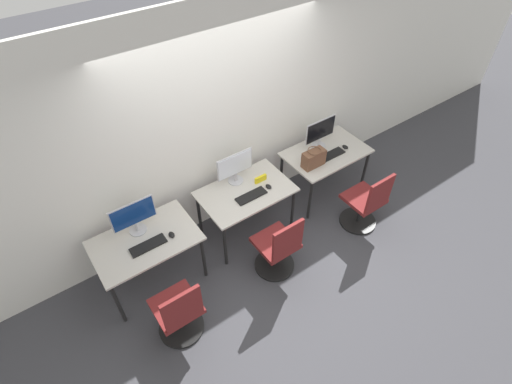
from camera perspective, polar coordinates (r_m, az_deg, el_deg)
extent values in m
plane|color=#3D3D42|center=(5.09, 0.93, -7.83)|extent=(20.00, 20.00, 0.00)
cube|color=silver|center=(4.64, -5.02, 9.73)|extent=(12.00, 0.05, 2.80)
cube|color=#BCB7AD|center=(4.42, -15.60, -6.73)|extent=(1.11, 0.71, 0.02)
cylinder|color=black|center=(4.48, -19.11, -14.85)|extent=(0.04, 0.04, 0.68)
cylinder|color=black|center=(4.60, -7.51, -9.26)|extent=(0.04, 0.04, 0.68)
cylinder|color=black|center=(4.85, -21.69, -9.50)|extent=(0.04, 0.04, 0.68)
cylinder|color=black|center=(4.97, -11.00, -4.56)|extent=(0.04, 0.04, 0.68)
cylinder|color=#B2B2B7|center=(4.52, -16.48, -5.22)|extent=(0.19, 0.19, 0.01)
cylinder|color=#B2B2B7|center=(4.47, -16.64, -4.71)|extent=(0.04, 0.04, 0.11)
cube|color=#B2B2B7|center=(4.34, -17.17, -3.00)|extent=(0.48, 0.01, 0.30)
cube|color=navy|center=(4.33, -17.13, -3.06)|extent=(0.46, 0.01, 0.27)
cube|color=black|center=(4.34, -15.14, -7.38)|extent=(0.38, 0.13, 0.02)
ellipsoid|color=black|center=(4.37, -11.97, -5.99)|extent=(0.06, 0.09, 0.03)
cylinder|color=black|center=(4.56, -10.57, -18.41)|extent=(0.48, 0.48, 0.03)
cylinder|color=black|center=(4.38, -10.93, -17.14)|extent=(0.04, 0.04, 0.39)
cube|color=maroon|center=(4.19, -11.34, -15.70)|extent=(0.44, 0.44, 0.05)
cube|color=maroon|center=(3.88, -10.46, -16.06)|extent=(0.40, 0.04, 0.44)
cube|color=#BCB7AD|center=(4.77, -1.48, 0.05)|extent=(1.11, 0.71, 0.02)
cylinder|color=black|center=(4.68, -4.43, -7.67)|extent=(0.04, 0.04, 0.68)
cylinder|color=black|center=(5.07, 5.26, -2.47)|extent=(0.04, 0.04, 0.68)
cylinder|color=black|center=(5.04, -8.11, -3.16)|extent=(0.04, 0.04, 0.68)
cylinder|color=black|center=(5.40, 1.20, 1.36)|extent=(0.04, 0.04, 0.68)
cylinder|color=#B2B2B7|center=(4.89, -2.92, 1.66)|extent=(0.19, 0.19, 0.01)
cylinder|color=#B2B2B7|center=(4.85, -2.94, 2.20)|extent=(0.04, 0.04, 0.11)
cube|color=#B2B2B7|center=(4.72, -3.06, 3.96)|extent=(0.48, 0.01, 0.30)
cube|color=silver|center=(4.72, -3.00, 3.91)|extent=(0.46, 0.01, 0.27)
cube|color=black|center=(4.68, -0.69, -0.55)|extent=(0.38, 0.13, 0.02)
ellipsoid|color=black|center=(4.79, 1.81, 0.79)|extent=(0.06, 0.09, 0.03)
cylinder|color=black|center=(4.91, 2.64, -10.32)|extent=(0.48, 0.48, 0.03)
cylinder|color=black|center=(4.75, 2.72, -8.86)|extent=(0.04, 0.04, 0.39)
cube|color=maroon|center=(4.57, 2.81, -7.22)|extent=(0.44, 0.44, 0.05)
cube|color=maroon|center=(4.29, 4.57, -6.89)|extent=(0.40, 0.04, 0.44)
cube|color=#BCB7AD|center=(5.41, 10.01, 5.59)|extent=(1.11, 0.71, 0.02)
cylinder|color=black|center=(5.21, 7.72, -1.12)|extent=(0.04, 0.04, 0.68)
cylinder|color=black|center=(5.79, 15.26, 3.01)|extent=(0.04, 0.04, 0.68)
cylinder|color=black|center=(5.53, 3.61, 2.53)|extent=(0.04, 0.04, 0.68)
cylinder|color=black|center=(6.08, 11.16, 6.14)|extent=(0.04, 0.04, 0.68)
cylinder|color=#B2B2B7|center=(5.48, 8.92, 6.60)|extent=(0.19, 0.19, 0.01)
cylinder|color=#B2B2B7|center=(5.45, 8.99, 7.11)|extent=(0.04, 0.04, 0.11)
cube|color=#B2B2B7|center=(5.34, 9.18, 8.78)|extent=(0.48, 0.01, 0.30)
cube|color=black|center=(5.33, 9.24, 8.73)|extent=(0.46, 0.01, 0.27)
cube|color=black|center=(5.35, 10.71, 5.26)|extent=(0.38, 0.13, 0.02)
ellipsoid|color=black|center=(5.51, 12.63, 6.31)|extent=(0.06, 0.09, 0.03)
cylinder|color=black|center=(5.52, 14.29, -4.02)|extent=(0.48, 0.48, 0.03)
cylinder|color=black|center=(5.37, 14.68, -2.54)|extent=(0.04, 0.04, 0.39)
cube|color=maroon|center=(5.22, 15.10, -0.89)|extent=(0.44, 0.44, 0.05)
cube|color=maroon|center=(4.97, 17.27, -0.24)|extent=(0.40, 0.04, 0.44)
cube|color=brown|center=(5.09, 8.23, 4.74)|extent=(0.30, 0.14, 0.22)
torus|color=brown|center=(5.01, 8.38, 5.89)|extent=(0.18, 0.18, 0.01)
cube|color=yellow|center=(4.85, 0.66, 1.90)|extent=(0.16, 0.03, 0.08)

